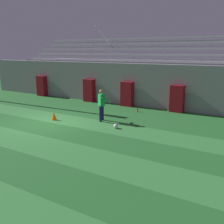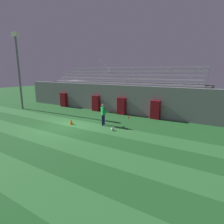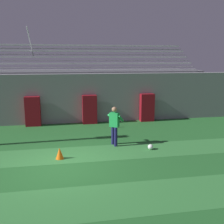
% 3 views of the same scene
% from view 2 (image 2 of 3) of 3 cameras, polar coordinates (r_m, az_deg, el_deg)
% --- Properties ---
extents(ground_plane, '(80.00, 80.00, 0.00)m').
position_cam_2_polar(ground_plane, '(14.69, -14.05, -4.32)').
color(ground_plane, '#236028').
extents(turf_stripe_mid, '(28.00, 1.77, 0.01)m').
position_cam_2_polar(turf_stripe_mid, '(13.20, -21.82, -6.72)').
color(turf_stripe_mid, '#337A38').
rests_on(turf_stripe_mid, ground).
extents(turf_stripe_far, '(28.00, 1.77, 0.01)m').
position_cam_2_polar(turf_stripe_far, '(15.41, -11.21, -3.40)').
color(turf_stripe_far, '#337A38').
rests_on(turf_stripe_far, ground).
extents(back_wall, '(24.00, 0.60, 2.80)m').
position_cam_2_polar(back_wall, '(19.34, -0.26, 4.21)').
color(back_wall, gray).
rests_on(back_wall, ground).
extents(padding_pillar_gate_left, '(0.81, 0.44, 1.63)m').
position_cam_2_polar(padding_pillar_gate_left, '(19.87, -4.91, 2.66)').
color(padding_pillar_gate_left, maroon).
rests_on(padding_pillar_gate_left, ground).
extents(padding_pillar_gate_right, '(0.81, 0.44, 1.63)m').
position_cam_2_polar(padding_pillar_gate_right, '(18.18, 2.95, 1.81)').
color(padding_pillar_gate_right, maroon).
rests_on(padding_pillar_gate_right, ground).
extents(padding_pillar_far_left, '(0.81, 0.44, 1.63)m').
position_cam_2_polar(padding_pillar_far_left, '(23.05, -14.49, 3.64)').
color(padding_pillar_far_left, maroon).
rests_on(padding_pillar_far_left, ground).
extents(padding_pillar_far_right, '(0.81, 0.44, 1.63)m').
position_cam_2_polar(padding_pillar_far_right, '(16.82, 13.08, 0.65)').
color(padding_pillar_far_right, maroon).
rests_on(padding_pillar_far_right, ground).
extents(bleacher_stand, '(18.00, 4.05, 5.43)m').
position_cam_2_polar(bleacher_stand, '(21.33, 3.13, 5.22)').
color(bleacher_stand, gray).
rests_on(bleacher_stand, ground).
extents(floodlight_pole, '(0.90, 0.36, 8.14)m').
position_cam_2_polar(floodlight_pole, '(23.15, -26.76, 13.53)').
color(floodlight_pole, slate).
rests_on(floodlight_pole, ground).
extents(goalkeeper, '(0.74, 0.72, 1.67)m').
position_cam_2_polar(goalkeeper, '(14.43, -2.65, -0.34)').
color(goalkeeper, '#19194C').
rests_on(goalkeeper, ground).
extents(soccer_ball, '(0.22, 0.22, 0.22)m').
position_cam_2_polar(soccer_ball, '(13.28, 0.13, -5.22)').
color(soccer_ball, white).
rests_on(soccer_ball, ground).
extents(traffic_cone, '(0.30, 0.30, 0.42)m').
position_cam_2_polar(traffic_cone, '(15.15, -12.35, -2.91)').
color(traffic_cone, orange).
rests_on(traffic_cone, ground).
extents(water_bottle, '(0.07, 0.07, 0.24)m').
position_cam_2_polar(water_bottle, '(16.66, 5.03, -1.62)').
color(water_bottle, red).
rests_on(water_bottle, ground).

